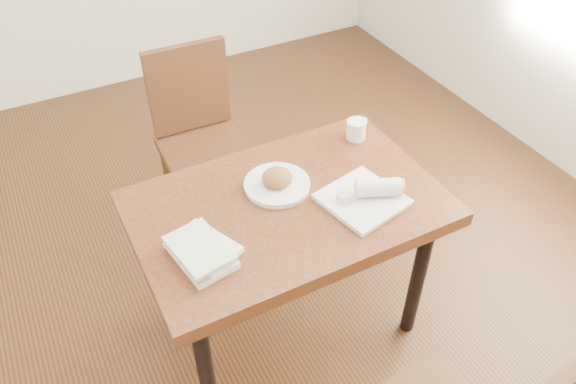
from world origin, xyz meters
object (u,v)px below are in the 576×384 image
plate_scone (277,182)px  plate_burrito (367,195)px  book_stack (202,251)px  coffee_mug (357,129)px  chair_far (200,130)px  table (288,220)px

plate_scone → plate_burrito: (0.26, -0.22, 0.00)m
book_stack → coffee_mug: bearing=22.3°
coffee_mug → plate_burrito: bearing=-117.3°
plate_burrito → coffee_mug: bearing=62.7°
coffee_mug → plate_scone: bearing=-163.0°
chair_far → book_stack: (-0.34, -0.98, 0.23)m
table → coffee_mug: (0.45, 0.23, 0.14)m
book_stack → chair_far: bearing=70.7°
table → plate_scone: bearing=88.4°
coffee_mug → plate_burrito: size_ratio=0.37×
chair_far → book_stack: bearing=-109.3°
chair_far → book_stack: chair_far is taller
chair_far → plate_scone: 0.81m
plate_burrito → book_stack: size_ratio=1.16×
table → book_stack: book_stack is taller
chair_far → plate_burrito: bearing=-73.4°
chair_far → table: bearing=-87.6°
plate_scone → coffee_mug: size_ratio=2.16×
chair_far → coffee_mug: size_ratio=8.10×
plate_scone → chair_far: bearing=92.9°
chair_far → plate_burrito: 1.07m
chair_far → coffee_mug: 0.84m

